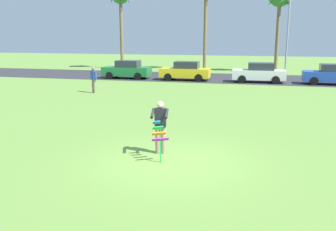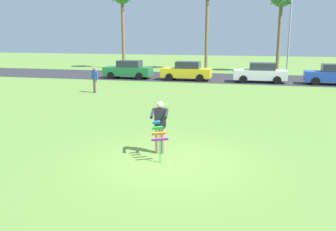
# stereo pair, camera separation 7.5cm
# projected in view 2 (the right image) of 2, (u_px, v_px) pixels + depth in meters

# --- Properties ---
(ground_plane) EXTENTS (120.00, 120.00, 0.00)m
(ground_plane) POSITION_uv_depth(u_px,v_px,m) (170.00, 161.00, 11.14)
(ground_plane) COLOR olive
(road_strip) EXTENTS (120.00, 8.00, 0.01)m
(road_strip) POSITION_uv_depth(u_px,v_px,m) (232.00, 78.00, 32.53)
(road_strip) COLOR #2D2D33
(road_strip) RESTS_ON ground
(person_kite_flyer) EXTENTS (0.62, 0.71, 1.73)m
(person_kite_flyer) POSITION_uv_depth(u_px,v_px,m) (160.00, 125.00, 11.65)
(person_kite_flyer) COLOR gray
(person_kite_flyer) RESTS_ON ground
(kite_held) EXTENTS (0.63, 0.73, 1.19)m
(kite_held) POSITION_uv_depth(u_px,v_px,m) (159.00, 135.00, 11.00)
(kite_held) COLOR blue
(kite_held) RESTS_ON ground
(parked_car_green) EXTENTS (4.23, 1.89, 1.60)m
(parked_car_green) POSITION_uv_depth(u_px,v_px,m) (128.00, 70.00, 32.26)
(parked_car_green) COLOR #1E7238
(parked_car_green) RESTS_ON ground
(parked_car_yellow) EXTENTS (4.22, 1.88, 1.60)m
(parked_car_yellow) POSITION_uv_depth(u_px,v_px,m) (187.00, 71.00, 30.97)
(parked_car_yellow) COLOR yellow
(parked_car_yellow) RESTS_ON ground
(parked_car_white) EXTENTS (4.26, 1.95, 1.60)m
(parked_car_white) POSITION_uv_depth(u_px,v_px,m) (261.00, 73.00, 29.49)
(parked_car_white) COLOR white
(parked_car_white) RESTS_ON ground
(parked_car_blue) EXTENTS (4.24, 1.92, 1.60)m
(parked_car_blue) POSITION_uv_depth(u_px,v_px,m) (333.00, 75.00, 28.15)
(parked_car_blue) COLOR #2347B7
(parked_car_blue) RESTS_ON ground
(palm_tree_centre_far) EXTENTS (2.58, 2.71, 8.63)m
(palm_tree_centre_far) POSITION_uv_depth(u_px,v_px,m) (281.00, 0.00, 36.41)
(palm_tree_centre_far) COLOR brown
(palm_tree_centre_far) RESTS_ON ground
(streetlight_pole) EXTENTS (0.24, 1.65, 7.00)m
(streetlight_pole) POSITION_uv_depth(u_px,v_px,m) (289.00, 33.00, 35.50)
(streetlight_pole) COLOR #9E9EA3
(streetlight_pole) RESTS_ON ground
(person_walker_near) EXTENTS (0.52, 0.36, 1.73)m
(person_walker_near) POSITION_uv_depth(u_px,v_px,m) (95.00, 79.00, 24.19)
(person_walker_near) COLOR gray
(person_walker_near) RESTS_ON ground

